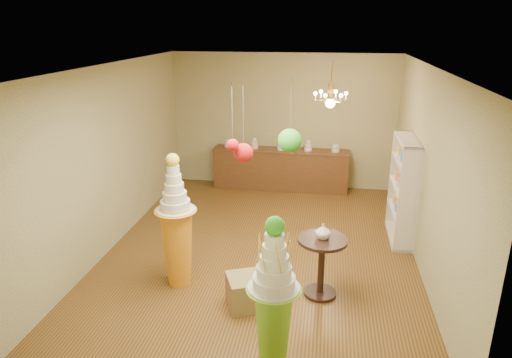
# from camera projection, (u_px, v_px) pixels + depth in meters

# --- Properties ---
(floor) EXTENTS (6.50, 6.50, 0.00)m
(floor) POSITION_uv_depth(u_px,v_px,m) (261.00, 248.00, 7.69)
(floor) COLOR brown
(floor) RESTS_ON ground
(ceiling) EXTENTS (6.50, 6.50, 0.00)m
(ceiling) POSITION_uv_depth(u_px,v_px,m) (262.00, 66.00, 6.71)
(ceiling) COLOR silver
(ceiling) RESTS_ON ground
(wall_back) EXTENTS (5.00, 0.04, 3.00)m
(wall_back) POSITION_uv_depth(u_px,v_px,m) (283.00, 121.00, 10.23)
(wall_back) COLOR #9A9367
(wall_back) RESTS_ON ground
(wall_front) EXTENTS (5.00, 0.04, 3.00)m
(wall_front) POSITION_uv_depth(u_px,v_px,m) (210.00, 267.00, 4.17)
(wall_front) COLOR #9A9367
(wall_front) RESTS_ON ground
(wall_left) EXTENTS (0.04, 6.50, 3.00)m
(wall_left) POSITION_uv_depth(u_px,v_px,m) (113.00, 157.00, 7.57)
(wall_left) COLOR #9A9367
(wall_left) RESTS_ON ground
(wall_right) EXTENTS (0.04, 6.50, 3.00)m
(wall_right) POSITION_uv_depth(u_px,v_px,m) (427.00, 171.00, 6.83)
(wall_right) COLOR #9A9367
(wall_right) RESTS_ON ground
(pedestal_green) EXTENTS (0.62, 0.62, 1.86)m
(pedestal_green) POSITION_uv_depth(u_px,v_px,m) (273.00, 313.00, 4.69)
(pedestal_green) COLOR #84CA2C
(pedestal_green) RESTS_ON floor
(pedestal_orange) EXTENTS (0.59, 0.59, 1.97)m
(pedestal_orange) POSITION_uv_depth(u_px,v_px,m) (177.00, 236.00, 6.44)
(pedestal_orange) COLOR orange
(pedestal_orange) RESTS_ON floor
(burlap_riser) EXTENTS (0.63, 0.63, 0.43)m
(burlap_riser) POSITION_uv_depth(u_px,v_px,m) (246.00, 291.00, 6.07)
(burlap_riser) COLOR olive
(burlap_riser) RESTS_ON floor
(sideboard) EXTENTS (3.04, 0.54, 1.16)m
(sideboard) POSITION_uv_depth(u_px,v_px,m) (281.00, 169.00, 10.30)
(sideboard) COLOR #523019
(sideboard) RESTS_ON floor
(shelving_unit) EXTENTS (0.33, 1.20, 1.80)m
(shelving_unit) POSITION_uv_depth(u_px,v_px,m) (403.00, 190.00, 7.79)
(shelving_unit) COLOR beige
(shelving_unit) RESTS_ON floor
(round_table) EXTENTS (0.82, 0.82, 0.87)m
(round_table) POSITION_uv_depth(u_px,v_px,m) (322.00, 259.00, 6.22)
(round_table) COLOR black
(round_table) RESTS_ON floor
(vase) EXTENTS (0.26, 0.26, 0.21)m
(vase) POSITION_uv_depth(u_px,v_px,m) (323.00, 231.00, 6.08)
(vase) COLOR beige
(vase) RESTS_ON round_table
(pom_red_left) EXTENTS (0.23, 0.23, 0.94)m
(pom_red_left) POSITION_uv_depth(u_px,v_px,m) (243.00, 153.00, 5.32)
(pom_red_left) COLOR #3D362C
(pom_red_left) RESTS_ON ceiling
(pom_green_mid) EXTENTS (0.30, 0.30, 0.91)m
(pom_green_mid) POSITION_uv_depth(u_px,v_px,m) (290.00, 140.00, 5.61)
(pom_green_mid) COLOR #3D362C
(pom_green_mid) RESTS_ON ceiling
(pom_red_right) EXTENTS (0.14, 0.14, 0.78)m
(pom_red_right) POSITION_uv_depth(u_px,v_px,m) (233.00, 145.00, 5.20)
(pom_red_right) COLOR #3D362C
(pom_red_right) RESTS_ON ceiling
(chandelier) EXTENTS (0.73, 0.73, 0.85)m
(chandelier) POSITION_uv_depth(u_px,v_px,m) (330.00, 100.00, 8.10)
(chandelier) COLOR #D79A4C
(chandelier) RESTS_ON ceiling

